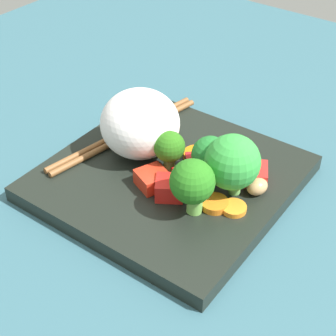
{
  "coord_description": "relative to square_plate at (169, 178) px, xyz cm",
  "views": [
    {
      "loc": [
        -37.38,
        -27.99,
        38.53
      ],
      "look_at": [
        -1.63,
        -1.05,
        3.8
      ],
      "focal_mm": 57.19,
      "sensor_mm": 36.0,
      "label": 1
    }
  ],
  "objects": [
    {
      "name": "carrot_slice_4",
      "position": [
        4.35,
        -4.95,
        1.15
      ],
      "size": [
        3.05,
        3.05,
        0.5
      ],
      "primitive_type": "cylinder",
      "rotation": [
        0.0,
        0.0,
        6.11
      ],
      "color": "orange",
      "rests_on": "square_plate"
    },
    {
      "name": "pepper_chunk_0",
      "position": [
        -0.67,
        -2.68,
        1.86
      ],
      "size": [
        2.52,
        2.82,
        1.91
      ],
      "primitive_type": "cube",
      "rotation": [
        0.0,
        0.0,
        1.29
      ],
      "color": "red",
      "rests_on": "square_plate"
    },
    {
      "name": "chopstick_pair",
      "position": [
        2.35,
        8.45,
        1.26
      ],
      "size": [
        22.23,
        5.22,
        0.72
      ],
      "rotation": [
        0.0,
        0.0,
        2.98
      ],
      "color": "brown",
      "rests_on": "square_plate"
    },
    {
      "name": "pepper_chunk_2",
      "position": [
        2.42,
        -2.31,
        1.71
      ],
      "size": [
        3.51,
        3.58,
        1.62
      ],
      "primitive_type": "cube",
      "rotation": [
        0.0,
        0.0,
        5.43
      ],
      "color": "red",
      "rests_on": "square_plate"
    },
    {
      "name": "carrot_slice_1",
      "position": [
        -1.37,
        -5.09,
        1.22
      ],
      "size": [
        3.39,
        3.39,
        0.64
      ],
      "primitive_type": "cylinder",
      "rotation": [
        0.0,
        0.0,
        5.46
      ],
      "color": "orange",
      "rests_on": "square_plate"
    },
    {
      "name": "chicken_piece_1",
      "position": [
        2.61,
        -9.55,
        1.8
      ],
      "size": [
        2.92,
        2.63,
        1.79
      ],
      "primitive_type": "ellipsoid",
      "rotation": [
        0.0,
        0.0,
        2.81
      ],
      "color": "tan",
      "rests_on": "square_plate"
    },
    {
      "name": "broccoli_floret_0",
      "position": [
        1.47,
        -4.31,
        4.15
      ],
      "size": [
        4.08,
        4.08,
        5.42
      ],
      "color": "#64A351",
      "rests_on": "square_plate"
    },
    {
      "name": "chicken_piece_0",
      "position": [
        6.37,
        -5.58,
        1.94
      ],
      "size": [
        3.86,
        3.81,
        2.07
      ],
      "primitive_type": "ellipsoid",
      "rotation": [
        0.0,
        0.0,
        3.82
      ],
      "color": "tan",
      "rests_on": "square_plate"
    },
    {
      "name": "carrot_slice_3",
      "position": [
        -1.85,
        -7.17,
        1.27
      ],
      "size": [
        4.02,
        4.02,
        0.73
      ],
      "primitive_type": "cylinder",
      "rotation": [
        0.0,
        0.0,
        5.7
      ],
      "color": "orange",
      "rests_on": "square_plate"
    },
    {
      "name": "carrot_slice_2",
      "position": [
        -1.14,
        -9.05,
        1.18
      ],
      "size": [
        3.68,
        3.68,
        0.56
      ],
      "primitive_type": "cylinder",
      "rotation": [
        0.0,
        0.0,
        3.97
      ],
      "color": "orange",
      "rests_on": "square_plate"
    },
    {
      "name": "pepper_chunk_1",
      "position": [
        4.38,
        -8.39,
        1.77
      ],
      "size": [
        3.96,
        3.66,
        1.74
      ],
      "primitive_type": "cube",
      "rotation": [
        0.0,
        0.0,
        0.5
      ],
      "color": "red",
      "rests_on": "square_plate"
    },
    {
      "name": "broccoli_floret_2",
      "position": [
        1.07,
        -7.21,
        4.82
      ],
      "size": [
        5.82,
        5.82,
        6.99
      ],
      "color": "#6DB051",
      "rests_on": "square_plate"
    },
    {
      "name": "ground_plane",
      "position": [
        0.0,
        0.0,
        -1.9
      ],
      "size": [
        110.0,
        110.0,
        2.0
      ],
      "primitive_type": "cube",
      "color": "#315A66"
    },
    {
      "name": "broccoli_floret_1",
      "position": [
        0.29,
        0.01,
        4.11
      ],
      "size": [
        3.46,
        3.46,
        5.21
      ],
      "color": "#70A954",
      "rests_on": "square_plate"
    },
    {
      "name": "pepper_chunk_3",
      "position": [
        -2.99,
        -0.28,
        1.77
      ],
      "size": [
        4.01,
        4.0,
        1.74
      ],
      "primitive_type": "cube",
      "rotation": [
        0.0,
        0.0,
        1.19
      ],
      "color": "red",
      "rests_on": "square_plate"
    },
    {
      "name": "square_plate",
      "position": [
        0.0,
        0.0,
        0.0
      ],
      "size": [
        25.83,
        25.83,
        1.8
      ],
      "primitive_type": "cube",
      "rotation": [
        0.0,
        0.0,
        0.02
      ],
      "color": "black",
      "rests_on": "ground_plane"
    },
    {
      "name": "carrot_slice_0",
      "position": [
        3.97,
        -0.9,
        1.28
      ],
      "size": [
        4.25,
        4.25,
        0.76
      ],
      "primitive_type": "cylinder",
      "rotation": [
        0.0,
        0.0,
        3.85
      ],
      "color": "orange",
      "rests_on": "square_plate"
    },
    {
      "name": "pepper_chunk_4",
      "position": [
        -3.21,
        -2.45,
        1.91
      ],
      "size": [
        3.95,
        3.97,
        2.02
      ],
      "primitive_type": "cube",
      "rotation": [
        0.0,
        0.0,
        0.58
      ],
      "color": "red",
      "rests_on": "square_plate"
    },
    {
      "name": "rice_mound",
      "position": [
        1.02,
        4.89,
        4.8
      ],
      "size": [
        10.64,
        10.67,
        7.8
      ],
      "primitive_type": "ellipsoid",
      "rotation": [
        0.0,
        0.0,
        1.36
      ],
      "color": "white",
      "rests_on": "square_plate"
    },
    {
      "name": "broccoli_floret_3",
      "position": [
        -3.87,
        -5.73,
        4.66
      ],
      "size": [
        4.54,
        4.54,
        6.24
      ],
      "color": "#75BB50",
      "rests_on": "square_plate"
    }
  ]
}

